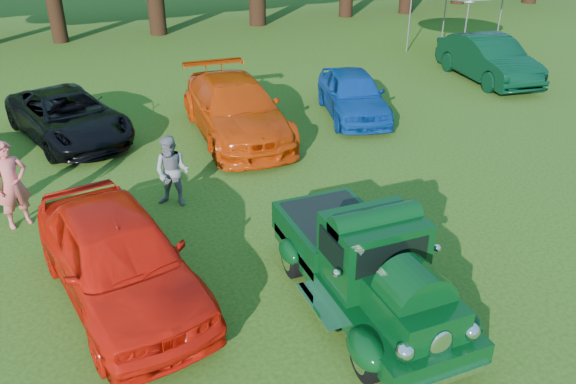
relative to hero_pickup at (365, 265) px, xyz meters
name	(u,v)px	position (x,y,z in m)	size (l,w,h in m)	color
ground	(298,305)	(-1.03, 0.36, -0.76)	(120.00, 120.00, 0.00)	#234610
hero_pickup	(365,265)	(0.00, 0.00, 0.00)	(2.10, 4.50, 1.76)	black
red_convertible	(119,257)	(-3.73, 1.71, 0.05)	(1.93, 4.79, 1.63)	red
back_car_black	(68,116)	(-4.12, 9.79, -0.08)	(2.27, 4.93, 1.37)	black
back_car_orange	(235,109)	(0.36, 8.20, 0.06)	(2.29, 5.64, 1.64)	#C33606
back_car_blue	(353,94)	(4.28, 8.42, -0.04)	(1.72, 4.27, 1.45)	navy
back_car_green	(488,59)	(10.93, 10.08, 0.06)	(1.75, 5.01, 1.65)	black
spectator_pink	(12,185)	(-5.41, 5.04, 0.18)	(0.69, 0.45, 1.89)	#D75A58
spectator_grey	(172,172)	(-2.20, 4.69, 0.05)	(0.79, 0.62, 1.63)	slate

